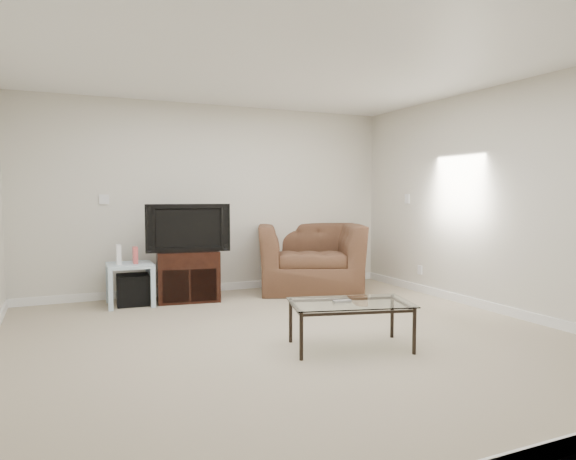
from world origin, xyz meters
name	(u,v)px	position (x,y,z in m)	size (l,w,h in m)	color
floor	(292,338)	(0.00, 0.00, 0.00)	(5.00, 5.00, 0.00)	tan
ceiling	(292,59)	(0.00, 0.00, 2.50)	(5.00, 5.00, 0.00)	white
wall_back	(214,199)	(0.00, 2.50, 1.25)	(5.00, 0.02, 2.50)	silver
wall_right	(499,200)	(2.50, 0.00, 1.25)	(0.02, 5.00, 2.50)	silver
plate_back	(104,199)	(-1.40, 2.49, 1.25)	(0.12, 0.02, 0.12)	white
plate_right_switch	(407,199)	(2.49, 1.60, 1.25)	(0.02, 0.09, 0.13)	white
plate_right_outlet	(420,270)	(2.49, 1.30, 0.30)	(0.02, 0.08, 0.12)	white
tv_stand	(188,276)	(-0.48, 2.05, 0.31)	(0.74, 0.51, 0.62)	black
dvd_player	(188,259)	(-0.48, 2.01, 0.51)	(0.43, 0.30, 0.06)	black
television	(187,227)	(-0.48, 2.02, 0.91)	(0.94, 0.19, 0.58)	black
side_table	(130,284)	(-1.17, 2.05, 0.25)	(0.52, 0.52, 0.50)	silver
subwoofer	(133,290)	(-1.13, 2.07, 0.18)	(0.37, 0.37, 0.37)	black
game_console	(119,254)	(-1.29, 2.03, 0.61)	(0.05, 0.17, 0.23)	white
game_case	(135,255)	(-1.11, 2.03, 0.60)	(0.05, 0.15, 0.20)	#CC4C4C
recliner	(310,246)	(1.21, 2.05, 0.61)	(1.39, 0.90, 1.22)	#483021
coffee_table	(350,325)	(0.32, -0.48, 0.20)	(1.01, 0.57, 0.40)	black
remote	(342,301)	(0.26, -0.46, 0.41)	(0.16, 0.04, 0.02)	#B2B2B7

